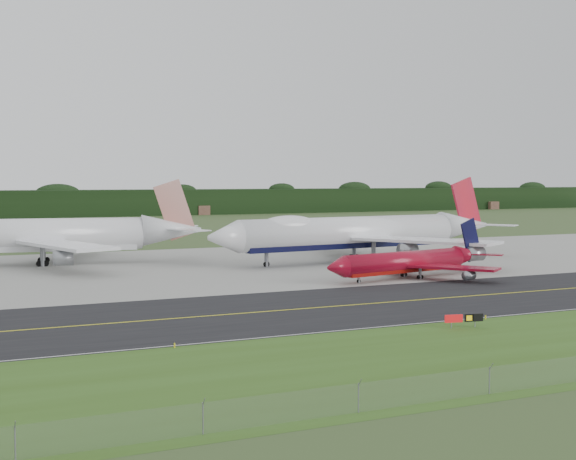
# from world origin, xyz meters

# --- Properties ---
(ground) EXTENTS (600.00, 600.00, 0.00)m
(ground) POSITION_xyz_m (0.00, 0.00, 0.00)
(ground) COLOR #314922
(ground) RESTS_ON ground
(grass_verge) EXTENTS (400.00, 30.00, 0.01)m
(grass_verge) POSITION_xyz_m (0.00, -35.00, 0.01)
(grass_verge) COLOR #335318
(grass_verge) RESTS_ON ground
(taxiway) EXTENTS (400.00, 32.00, 0.02)m
(taxiway) POSITION_xyz_m (0.00, -4.00, 0.01)
(taxiway) COLOR black
(taxiway) RESTS_ON ground
(apron) EXTENTS (400.00, 78.00, 0.01)m
(apron) POSITION_xyz_m (0.00, 51.00, 0.01)
(apron) COLOR gray
(apron) RESTS_ON ground
(taxiway_centreline) EXTENTS (400.00, 0.40, 0.00)m
(taxiway_centreline) POSITION_xyz_m (0.00, -4.00, 0.03)
(taxiway_centreline) COLOR yellow
(taxiway_centreline) RESTS_ON taxiway
(taxiway_edge_line) EXTENTS (400.00, 0.25, 0.00)m
(taxiway_edge_line) POSITION_xyz_m (0.00, -19.50, 0.03)
(taxiway_edge_line) COLOR silver
(taxiway_edge_line) RESTS_ON taxiway
(horizon_treeline) EXTENTS (700.00, 25.00, 12.00)m
(horizon_treeline) POSITION_xyz_m (0.00, 273.76, 5.47)
(horizon_treeline) COLOR black
(horizon_treeline) RESTS_ON ground
(jet_ba_747) EXTENTS (70.01, 57.74, 17.59)m
(jet_ba_747) POSITION_xyz_m (23.91, 45.85, 5.99)
(jet_ba_747) COLOR white
(jet_ba_747) RESTS_ON ground
(jet_red_737) EXTENTS (36.88, 29.65, 10.00)m
(jet_red_737) POSITION_xyz_m (18.62, 17.94, 2.76)
(jet_red_737) COLOR maroon
(jet_red_737) RESTS_ON ground
(jet_star_tail) EXTENTS (64.87, 53.65, 17.14)m
(jet_star_tail) POSITION_xyz_m (-36.55, 67.06, 5.71)
(jet_star_tail) COLOR white
(jet_star_tail) RESTS_ON ground
(taxiway_sign) EXTENTS (4.71, 1.08, 1.59)m
(taxiway_sign) POSITION_xyz_m (-2.22, -24.01, 1.12)
(taxiway_sign) COLOR slate
(taxiway_sign) RESTS_ON ground
(edge_marker_left) EXTENTS (0.16, 0.16, 0.50)m
(edge_marker_left) POSITION_xyz_m (-35.63, -20.50, 0.25)
(edge_marker_left) COLOR yellow
(edge_marker_left) RESTS_ON ground
(edge_marker_center) EXTENTS (0.16, 0.16, 0.50)m
(edge_marker_center) POSITION_xyz_m (3.72, -20.50, 0.25)
(edge_marker_center) COLOR yellow
(edge_marker_center) RESTS_ON ground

